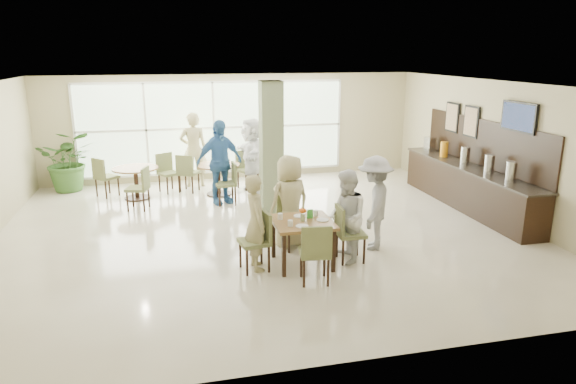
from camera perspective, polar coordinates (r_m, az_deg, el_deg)
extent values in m
plane|color=beige|center=(10.01, -2.69, -4.36)|extent=(10.00, 10.00, 0.00)
plane|color=white|center=(9.44, -2.91, 11.85)|extent=(10.00, 10.00, 0.00)
plane|color=tan|center=(14.01, -6.19, 7.19)|extent=(10.00, 0.00, 10.00)
plane|color=tan|center=(5.43, 5.95, -6.10)|extent=(10.00, 0.00, 10.00)
plane|color=tan|center=(11.60, 22.34, 4.41)|extent=(0.00, 9.00, 9.00)
plane|color=silver|center=(13.93, -8.23, 7.07)|extent=(7.00, 0.00, 7.00)
cube|color=#6A7854|center=(10.86, -1.88, 4.88)|extent=(0.45, 0.45, 2.80)
cube|color=brown|center=(8.26, 1.63, -3.38)|extent=(0.95, 0.95, 0.05)
cube|color=black|center=(7.94, -0.46, -7.07)|extent=(0.06, 0.06, 0.70)
cube|color=black|center=(8.14, 5.08, -6.55)|extent=(0.06, 0.06, 0.70)
cube|color=black|center=(8.66, -1.64, -5.09)|extent=(0.06, 0.06, 0.70)
cube|color=black|center=(8.85, 3.46, -4.67)|extent=(0.06, 0.06, 0.70)
cylinder|color=brown|center=(12.53, -16.62, 2.54)|extent=(1.06, 1.06, 0.04)
cylinder|color=black|center=(12.61, -16.49, 0.88)|extent=(0.10, 0.10, 0.71)
cylinder|color=black|center=(12.70, -16.38, -0.61)|extent=(0.60, 0.60, 0.03)
cylinder|color=brown|center=(12.46, -7.78, 2.97)|extent=(1.04, 1.04, 0.04)
cylinder|color=black|center=(12.54, -7.71, 1.30)|extent=(0.10, 0.10, 0.71)
cylinder|color=black|center=(12.63, -7.66, -0.20)|extent=(0.60, 0.60, 0.03)
cylinder|color=white|center=(8.49, 3.12, -2.34)|extent=(0.08, 0.08, 0.10)
cylinder|color=white|center=(7.98, 0.26, -3.49)|extent=(0.08, 0.08, 0.10)
cylinder|color=white|center=(8.30, -0.87, -2.73)|extent=(0.08, 0.08, 0.10)
cylinder|color=white|center=(7.98, 1.57, -3.81)|extent=(0.20, 0.20, 0.01)
cylinder|color=white|center=(8.46, 1.31, -2.68)|extent=(0.20, 0.20, 0.01)
cylinder|color=white|center=(8.28, 3.86, -3.11)|extent=(0.20, 0.20, 0.01)
cylinder|color=#99B27F|center=(8.23, 1.63, -2.82)|extent=(0.07, 0.07, 0.12)
sphere|color=orange|center=(8.20, 1.84, -2.08)|extent=(0.07, 0.07, 0.07)
sphere|color=orange|center=(8.22, 1.49, -2.05)|extent=(0.07, 0.07, 0.07)
sphere|color=orange|center=(8.17, 1.59, -2.15)|extent=(0.07, 0.07, 0.07)
cube|color=green|center=(8.36, 2.46, -2.44)|extent=(0.10, 0.03, 0.15)
cube|color=black|center=(12.03, 19.29, 0.41)|extent=(0.60, 4.60, 0.90)
cube|color=black|center=(11.92, 19.48, 2.59)|extent=(0.64, 4.70, 0.04)
cube|color=black|center=(11.98, 20.89, 5.11)|extent=(0.04, 4.60, 1.00)
cylinder|color=silver|center=(10.76, 23.54, 2.07)|extent=(0.20, 0.20, 0.40)
cylinder|color=silver|center=(11.31, 21.46, 2.89)|extent=(0.20, 0.20, 0.40)
cylinder|color=silver|center=(12.04, 19.07, 3.83)|extent=(0.20, 0.20, 0.40)
cylinder|color=orange|center=(12.80, 16.95, 4.56)|extent=(0.18, 0.18, 0.36)
cube|color=silver|center=(13.40, 15.47, 5.13)|extent=(0.18, 0.30, 0.36)
cube|color=black|center=(10.98, 24.28, 7.62)|extent=(0.06, 1.00, 0.58)
cube|color=#7F99CC|center=(10.97, 24.18, 7.62)|extent=(0.01, 0.92, 0.50)
cube|color=black|center=(12.33, 19.70, 7.37)|extent=(0.04, 0.55, 0.70)
cube|color=brown|center=(12.31, 19.60, 7.37)|extent=(0.01, 0.47, 0.62)
cube|color=black|center=(13.00, 17.81, 7.91)|extent=(0.04, 0.55, 0.70)
cube|color=brown|center=(12.99, 17.71, 7.91)|extent=(0.01, 0.47, 0.62)
imported|color=#366126|center=(13.83, -23.17, 3.22)|extent=(1.39, 1.39, 1.52)
imported|color=tan|center=(8.11, -3.59, -3.40)|extent=(0.42, 0.60, 1.55)
imported|color=tan|center=(9.04, 0.18, -1.02)|extent=(0.91, 0.71, 1.65)
imported|color=white|center=(8.42, 6.50, -2.76)|extent=(0.62, 0.78, 1.55)
imported|color=#99999B|center=(9.05, 9.58, -1.21)|extent=(1.04, 1.23, 1.66)
imported|color=teal|center=(11.69, -7.63, 3.30)|extent=(1.28, 1.01, 1.92)
imported|color=white|center=(12.54, -4.03, 4.04)|extent=(0.76, 1.71, 1.84)
imported|color=tan|center=(13.30, -10.45, 4.65)|extent=(0.71, 0.47, 1.91)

